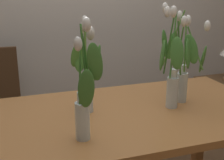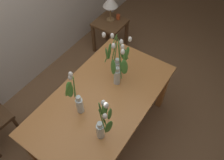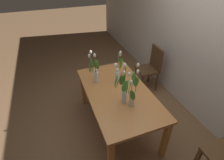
{
  "view_description": "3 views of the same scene",
  "coord_description": "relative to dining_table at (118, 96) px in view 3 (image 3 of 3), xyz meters",
  "views": [
    {
      "loc": [
        -0.63,
        -1.52,
        1.44
      ],
      "look_at": [
        -0.09,
        0.08,
        0.91
      ],
      "focal_mm": 50.45,
      "sensor_mm": 36.0,
      "label": 1
    },
    {
      "loc": [
        -0.96,
        -0.77,
        2.53
      ],
      "look_at": [
        0.08,
        -0.06,
        0.97
      ],
      "focal_mm": 34.55,
      "sensor_mm": 36.0,
      "label": 2
    },
    {
      "loc": [
        1.84,
        -0.79,
        2.35
      ],
      "look_at": [
        -0.09,
        -0.06,
        0.9
      ],
      "focal_mm": 27.89,
      "sensor_mm": 36.0,
      "label": 3
    }
  ],
  "objects": [
    {
      "name": "room_wall_rear",
      "position": [
        0.0,
        1.43,
        0.7
      ],
      "size": [
        9.0,
        0.1,
        2.7
      ],
      "primitive_type": "cube",
      "color": "beige",
      "rests_on": "ground"
    },
    {
      "name": "ground_plane",
      "position": [
        0.0,
        0.0,
        -0.65
      ],
      "size": [
        18.0,
        18.0,
        0.0
      ],
      "primitive_type": "plane",
      "color": "brown"
    },
    {
      "name": "tulip_vase_0",
      "position": [
        -0.24,
        0.1,
        0.27
      ],
      "size": [
        0.12,
        0.13,
        0.53
      ],
      "color": "silver",
      "rests_on": "dining_table"
    },
    {
      "name": "tulip_vase_2",
      "position": [
        0.23,
        -0.03,
        0.31
      ],
      "size": [
        0.21,
        0.18,
        0.59
      ],
      "color": "silver",
      "rests_on": "dining_table"
    },
    {
      "name": "tulip_vase_1",
      "position": [
        0.34,
        0.05,
        0.32
      ],
      "size": [
        0.27,
        0.23,
        0.59
      ],
      "color": "silver",
      "rests_on": "dining_table"
    },
    {
      "name": "dining_chair",
      "position": [
        -0.77,
        1.05,
        -0.12
      ],
      "size": [
        0.43,
        0.43,
        0.93
      ],
      "color": "#4C331E",
      "rests_on": "ground"
    },
    {
      "name": "tulip_vase_3",
      "position": [
        -0.33,
        -0.25,
        0.31
      ],
      "size": [
        0.15,
        0.17,
        0.57
      ],
      "color": "silver",
      "rests_on": "dining_table"
    },
    {
      "name": "dining_table",
      "position": [
        0.0,
        0.0,
        0.0
      ],
      "size": [
        1.6,
        0.9,
        0.74
      ],
      "color": "#B7753D",
      "rests_on": "ground"
    }
  ]
}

